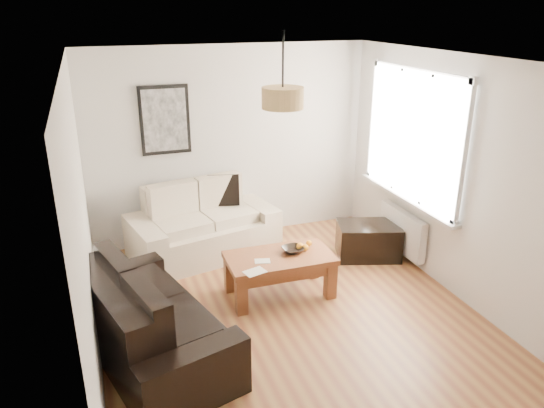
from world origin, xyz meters
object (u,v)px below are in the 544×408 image
object	(u,v)px
loveseat_cream	(203,221)
ottoman	(368,241)
sofa_leather	(151,315)
coffee_table	(280,275)

from	to	relation	value
loveseat_cream	ottoman	size ratio (longest dim) A/B	2.32
sofa_leather	coffee_table	bearing A→B (deg)	-83.07
loveseat_cream	ottoman	distance (m)	2.14
sofa_leather	coffee_table	xyz separation A→B (m)	(1.48, 0.61, -0.18)
loveseat_cream	sofa_leather	xyz separation A→B (m)	(-0.91, -1.91, -0.03)
loveseat_cream	sofa_leather	size ratio (longest dim) A/B	0.94
ottoman	coffee_table	bearing A→B (deg)	-160.63
coffee_table	ottoman	size ratio (longest dim) A/B	1.50
coffee_table	ottoman	bearing A→B (deg)	19.37
sofa_leather	coffee_table	world-z (taller)	sofa_leather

